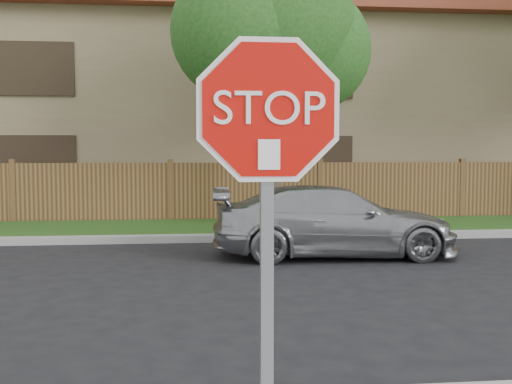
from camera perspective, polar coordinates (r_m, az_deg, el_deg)
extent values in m
cube|color=gray|center=(12.76, -8.67, -4.42)|extent=(70.00, 0.30, 0.15)
cube|color=#1E4714|center=(14.40, -8.35, -3.51)|extent=(70.00, 3.00, 0.12)
cube|color=#4D2D1B|center=(15.91, -8.14, -0.11)|extent=(70.00, 0.12, 1.60)
cube|color=#927B5A|center=(21.49, -7.62, 6.85)|extent=(34.00, 8.00, 6.00)
cube|color=brown|center=(21.89, -7.71, 15.38)|extent=(35.20, 9.20, 0.50)
cube|color=brown|center=(22.02, -7.72, 16.91)|extent=(33.00, 5.50, 0.70)
cylinder|color=#382B21|center=(14.28, 1.65, 4.11)|extent=(0.44, 0.44, 3.92)
sphere|color=#174B19|center=(14.58, 1.67, 15.75)|extent=(3.80, 3.80, 3.80)
sphere|color=#174B19|center=(14.91, 5.03, 13.28)|extent=(3.00, 3.00, 3.00)
sphere|color=#174B19|center=(14.06, -1.46, 15.02)|extent=(3.20, 3.20, 3.20)
cube|color=gray|center=(3.13, 1.02, -8.96)|extent=(0.06, 0.06, 2.30)
cylinder|color=white|center=(2.99, 1.20, 7.81)|extent=(1.01, 0.02, 1.01)
cylinder|color=#BC0D07|center=(2.98, 1.23, 7.83)|extent=(0.93, 0.02, 0.93)
cube|color=white|center=(2.96, 1.26, 3.59)|extent=(0.11, 0.00, 0.15)
imported|color=#989B9F|center=(11.04, 7.43, -2.77)|extent=(4.50, 1.97, 1.29)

